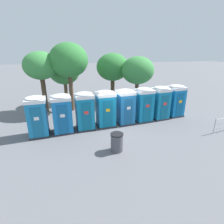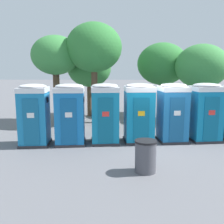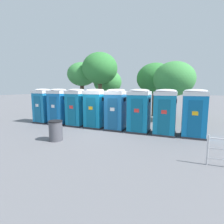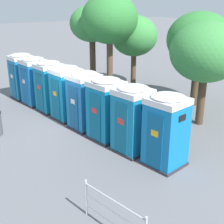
% 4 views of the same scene
% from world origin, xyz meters
% --- Properties ---
extents(ground_plane, '(120.00, 120.00, 0.00)m').
position_xyz_m(ground_plane, '(0.00, 0.00, 0.00)').
color(ground_plane, slate).
extents(portapotty_0, '(1.27, 1.29, 2.54)m').
position_xyz_m(portapotty_0, '(-5.12, -0.36, 1.28)').
color(portapotty_0, '#2D2D33').
rests_on(portapotty_0, ground).
extents(portapotty_1, '(1.34, 1.31, 2.54)m').
position_xyz_m(portapotty_1, '(-3.66, -0.21, 1.28)').
color(portapotty_1, '#2D2D33').
rests_on(portapotty_1, ground).
extents(portapotty_2, '(1.29, 1.31, 2.54)m').
position_xyz_m(portapotty_2, '(-2.21, 0.02, 1.28)').
color(portapotty_2, '#2D2D33').
rests_on(portapotty_2, ground).
extents(portapotty_3, '(1.34, 1.31, 2.54)m').
position_xyz_m(portapotty_3, '(-0.76, 0.20, 1.28)').
color(portapotty_3, '#2D2D33').
rests_on(portapotty_3, ground).
extents(portapotty_4, '(1.31, 1.34, 2.54)m').
position_xyz_m(portapotty_4, '(0.70, 0.32, 1.28)').
color(portapotty_4, '#2D2D33').
rests_on(portapotty_4, ground).
extents(portapotty_5, '(1.38, 1.35, 2.54)m').
position_xyz_m(portapotty_5, '(2.15, 0.48, 1.28)').
color(portapotty_5, '#2D2D33').
rests_on(portapotty_5, ground).
extents(portapotty_6, '(1.35, 1.35, 2.54)m').
position_xyz_m(portapotty_6, '(3.61, 0.66, 1.28)').
color(portapotty_6, '#2D2D33').
rests_on(portapotty_6, ground).
extents(portapotty_7, '(1.38, 1.37, 2.54)m').
position_xyz_m(portapotty_7, '(5.05, 0.94, 1.28)').
color(portapotty_7, '#2D2D33').
rests_on(portapotty_7, ground).
extents(street_tree_0, '(3.14, 3.14, 5.70)m').
position_xyz_m(street_tree_0, '(-3.04, 4.18, 4.27)').
color(street_tree_0, brown).
rests_on(street_tree_0, ground).
extents(street_tree_1, '(2.85, 2.85, 4.43)m').
position_xyz_m(street_tree_1, '(-3.57, 6.37, 3.16)').
color(street_tree_1, brown).
rests_on(street_tree_1, ground).
extents(street_tree_2, '(2.76, 2.76, 5.03)m').
position_xyz_m(street_tree_2, '(-5.30, 4.39, 3.84)').
color(street_tree_2, '#4C3826').
rests_on(street_tree_2, ground).
extents(street_tree_3, '(3.28, 3.28, 4.81)m').
position_xyz_m(street_tree_3, '(1.22, 6.74, 3.40)').
color(street_tree_3, '#4C3826').
rests_on(street_tree_3, ground).
extents(street_tree_4, '(3.07, 3.07, 4.56)m').
position_xyz_m(street_tree_4, '(3.22, 4.84, 3.24)').
color(street_tree_4, '#4C3826').
rests_on(street_tree_4, ground).
extents(event_barrier, '(2.03, 0.41, 1.05)m').
position_xyz_m(event_barrier, '(6.79, -2.40, 0.57)').
color(event_barrier, '#B7B7BC').
rests_on(event_barrier, ground).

